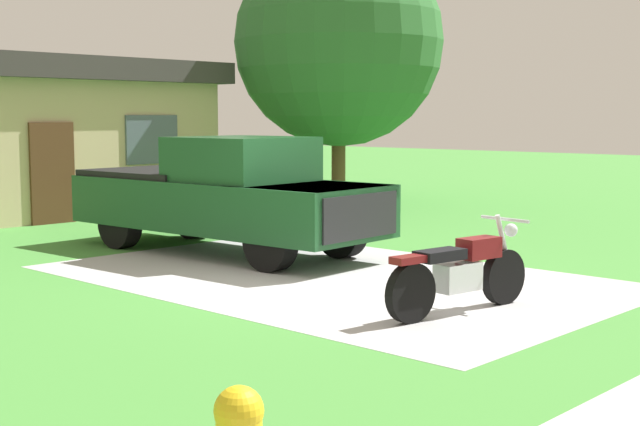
{
  "coord_description": "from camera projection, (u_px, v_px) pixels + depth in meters",
  "views": [
    {
      "loc": [
        -8.91,
        -8.19,
        2.23
      ],
      "look_at": [
        -0.1,
        0.12,
        0.9
      ],
      "focal_mm": 49.63,
      "sensor_mm": 36.0,
      "label": 1
    }
  ],
  "objects": [
    {
      "name": "motorcycle",
      "position": [
        460.0,
        272.0,
        10.01
      ],
      "size": [
        2.21,
        0.7,
        1.09
      ],
      "color": "black",
      "rests_on": "ground"
    },
    {
      "name": "shade_tree",
      "position": [
        339.0,
        42.0,
        22.43
      ],
      "size": [
        5.32,
        5.32,
        6.76
      ],
      "color": "brown",
      "rests_on": "ground"
    },
    {
      "name": "driveway_pad",
      "position": [
        331.0,
        277.0,
        12.27
      ],
      "size": [
        5.09,
        7.86,
        0.01
      ],
      "primitive_type": "cube",
      "color": "#A7A7A7",
      "rests_on": "ground"
    },
    {
      "name": "pickup_truck",
      "position": [
        222.0,
        195.0,
        14.44
      ],
      "size": [
        2.3,
        5.72,
        1.9
      ],
      "color": "black",
      "rests_on": "ground"
    },
    {
      "name": "ground_plane",
      "position": [
        331.0,
        277.0,
        12.27
      ],
      "size": [
        80.0,
        80.0,
        0.0
      ],
      "primitive_type": "plane",
      "color": "#428636"
    }
  ]
}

